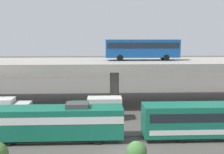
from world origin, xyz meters
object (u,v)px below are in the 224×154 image
Objects in this scene: transit_bus_on_overpass at (142,48)px; parked_car_4 at (18,68)px; parked_car_1 at (55,67)px; parked_car_6 at (179,68)px; parked_car_2 at (80,67)px; parked_car_3 at (139,66)px; parked_car_5 at (172,66)px; service_truck_west at (3,109)px; parked_car_0 at (159,68)px; train_locomotive at (47,121)px; service_truck_east at (98,108)px.

parked_car_4 is (-30.21, 33.10, -7.20)m from transit_bus_on_overpass.
parked_car_1 and parked_car_6 have the same top height.
parked_car_3 is at bearing -177.92° from parked_car_2.
parked_car_3 is 35.28m from parked_car_4.
parked_car_5 is 4.23m from parked_car_6.
service_truck_west is 51.52m from parked_car_0.
train_locomotive reaches higher than parked_car_0.
parked_car_6 is at bearing 48.91° from service_truck_west.
parked_car_6 is at bearing 172.73° from parked_car_2.
parked_car_0 is (17.56, 41.71, 0.50)m from service_truck_east.
parked_car_3 is at bearing -105.01° from service_truck_east.
parked_car_1 is at bearing -81.75° from train_locomotive.
parked_car_3 and parked_car_4 have the same top height.
parked_car_0 is at bearing -7.45° from parked_car_6.
parked_car_1 is at bearing -179.09° from parked_car_3.
service_truck_west reaches higher than parked_car_2.
parked_car_2 and parked_car_6 have the same top height.
service_truck_west is 1.63× the size of parked_car_0.
parked_car_4 is 0.95× the size of parked_car_5.
parked_car_5 is at bearing -179.58° from parked_car_1.
service_truck_east is (-7.26, -8.55, -7.70)m from transit_bus_on_overpass.
train_locomotive reaches higher than service_truck_east.
parked_car_5 is at bearing 36.39° from parked_car_0.
parked_car_1 is at bearing -6.15° from parked_car_6.
parked_car_6 is at bearing 101.68° from parked_car_5.
parked_car_5 is at bearing 67.76° from transit_bus_on_overpass.
service_truck_east reaches higher than parked_car_3.
transit_bus_on_overpass is at bearing 64.01° from parked_car_6.
parked_car_0 and parked_car_3 have the same top height.
parked_car_4 is at bearing -61.15° from service_truck_east.
service_truck_west is at bearing -118.73° from parked_car_3.
service_truck_west is 45.20m from parked_car_2.
parked_car_0 is (30.24, 41.71, 0.50)m from service_truck_west.
transit_bus_on_overpass is at bearing 67.76° from parked_car_5.
parked_car_3 is at bearing -174.11° from parked_car_4.
parked_car_1 is (-7.58, 52.29, -0.05)m from train_locomotive.
service_truck_west is 57.05m from parked_car_5.
train_locomotive is 59.37m from parked_car_5.
train_locomotive is 52.05m from parked_car_2.
service_truck_west is 42.90m from parked_car_4.
train_locomotive reaches higher than parked_car_1.
parked_car_4 is at bearing -179.93° from parked_car_0.
service_truck_west reaches higher than parked_car_1.
service_truck_east is at bearing 0.00° from service_truck_west.
parked_car_6 is (15.81, 32.43, -7.20)m from transit_bus_on_overpass.
parked_car_6 is at bearing -7.45° from parked_car_0.
parked_car_6 is at bearing -119.37° from service_truck_east.
service_truck_east is at bearing 63.80° from parked_car_5.
parked_car_0 is at bearing 36.39° from parked_car_5.
parked_car_4 is at bearing 132.39° from transit_bus_on_overpass.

